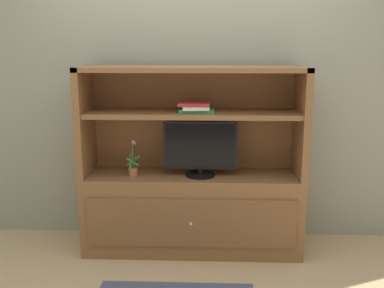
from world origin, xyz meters
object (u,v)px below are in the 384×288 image
(media_console, at_px, (192,192))
(tv_monitor, at_px, (200,149))
(potted_plant, at_px, (133,168))
(magazine_stack, at_px, (195,107))

(media_console, relative_size, tv_monitor, 3.02)
(tv_monitor, height_order, potted_plant, tv_monitor)
(media_console, height_order, tv_monitor, media_console)
(potted_plant, distance_m, magazine_stack, 0.66)
(potted_plant, bearing_deg, media_console, 9.10)
(media_console, height_order, magazine_stack, media_console)
(media_console, xyz_separation_m, potted_plant, (-0.45, -0.07, 0.21))
(media_console, height_order, potted_plant, media_console)
(tv_monitor, height_order, magazine_stack, magazine_stack)
(magazine_stack, bearing_deg, potted_plant, -172.18)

